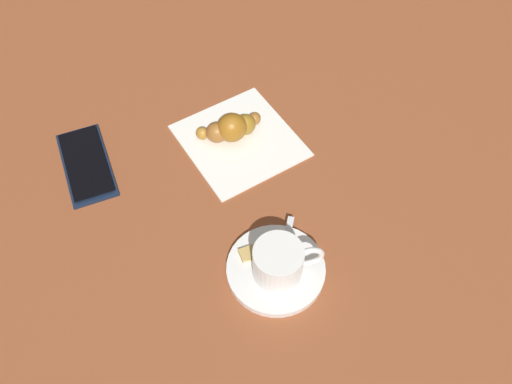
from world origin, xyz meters
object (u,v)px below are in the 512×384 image
(teaspoon, at_px, (281,267))
(sugar_packet, at_px, (264,248))
(saucer, at_px, (276,269))
(napkin, at_px, (239,140))
(croissant, at_px, (231,128))
(cell_phone, at_px, (86,163))
(espresso_cup, at_px, (280,262))

(teaspoon, height_order, sugar_packet, teaspoon)
(saucer, xyz_separation_m, sugar_packet, (-0.03, -0.00, 0.01))
(sugar_packet, height_order, napkin, sugar_packet)
(saucer, height_order, napkin, saucer)
(saucer, height_order, croissant, croissant)
(teaspoon, distance_m, cell_phone, 0.35)
(teaspoon, xyz_separation_m, sugar_packet, (-0.04, -0.01, 0.00))
(teaspoon, distance_m, sugar_packet, 0.04)
(saucer, distance_m, espresso_cup, 0.03)
(croissant, bearing_deg, teaspoon, -11.35)
(teaspoon, xyz_separation_m, cell_phone, (-0.30, -0.17, -0.01))
(saucer, bearing_deg, napkin, 164.83)
(saucer, xyz_separation_m, cell_phone, (-0.30, -0.17, -0.00))
(saucer, xyz_separation_m, napkin, (-0.23, 0.06, -0.00))
(cell_phone, bearing_deg, saucer, 29.79)
(espresso_cup, bearing_deg, sugar_packet, -177.28)
(espresso_cup, height_order, napkin, espresso_cup)
(sugar_packet, relative_size, napkin, 0.39)
(teaspoon, height_order, croissant, croissant)
(sugar_packet, xyz_separation_m, cell_phone, (-0.26, -0.17, -0.01))
(saucer, bearing_deg, cell_phone, -150.21)
(croissant, height_order, cell_phone, croissant)
(espresso_cup, relative_size, croissant, 0.79)
(sugar_packet, xyz_separation_m, napkin, (-0.20, 0.06, -0.01))
(saucer, relative_size, espresso_cup, 1.44)
(napkin, distance_m, cell_phone, 0.24)
(espresso_cup, relative_size, teaspoon, 0.92)
(cell_phone, bearing_deg, teaspoon, 30.16)
(espresso_cup, relative_size, sugar_packet, 1.35)
(espresso_cup, relative_size, napkin, 0.52)
(espresso_cup, bearing_deg, cell_phone, -150.65)
(sugar_packet, height_order, croissant, croissant)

